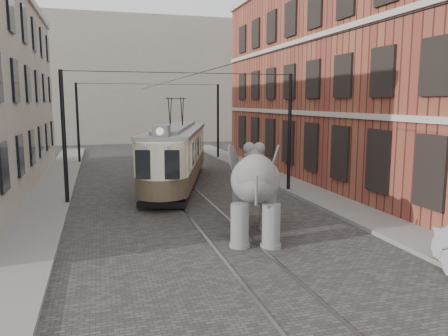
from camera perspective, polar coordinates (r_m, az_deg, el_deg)
name	(u,v)px	position (r m, az deg, el deg)	size (l,w,h in m)	color
ground	(223,233)	(15.89, -0.16, -8.36)	(120.00, 120.00, 0.00)	#423F3D
tram_rails	(223,232)	(15.89, -0.16, -8.31)	(1.54, 80.00, 0.02)	slate
sidewalk_right	(370,219)	(18.36, 18.30, -6.23)	(2.00, 60.00, 0.15)	slate
sidewalk_left	(25,247)	(15.52, -24.29, -9.27)	(2.00, 60.00, 0.15)	slate
brick_building	(359,78)	(28.08, 17.06, 11.01)	(8.00, 26.00, 12.00)	brown
distant_block	(133,81)	(54.84, -11.73, 10.89)	(28.00, 10.00, 14.00)	gray
catenary	(189,138)	(20.09, -4.58, 3.90)	(11.00, 30.20, 6.00)	black
tram	(177,142)	(24.68, -6.14, 3.39)	(2.52, 12.19, 4.84)	#EDEAC0
elephant	(255,193)	(15.01, 4.03, -3.20)	(2.82, 5.12, 3.14)	slate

